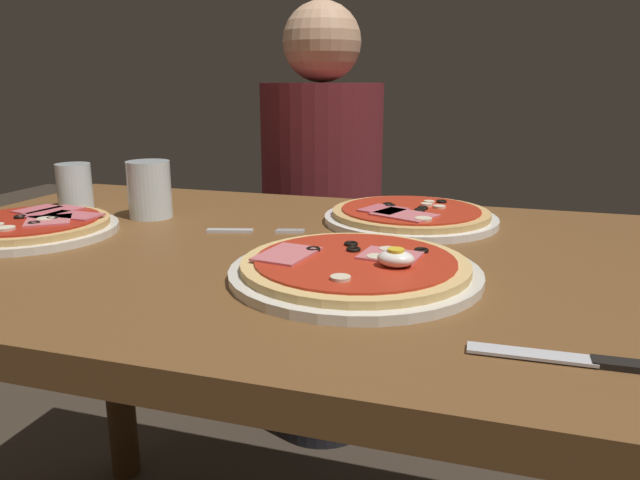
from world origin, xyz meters
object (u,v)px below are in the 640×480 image
(diner_person, at_px, (322,240))
(pizza_across_left, at_px, (30,227))
(water_glass_far, at_px, (75,189))
(dining_table, at_px, (273,319))
(pizza_foreground, at_px, (355,268))
(pizza_across_right, at_px, (410,216))
(knife, at_px, (600,362))
(fork, at_px, (247,231))
(water_glass_near, at_px, (150,193))

(diner_person, bearing_deg, pizza_across_left, 71.50)
(diner_person, bearing_deg, water_glass_far, 60.25)
(dining_table, height_order, water_glass_far, water_glass_far)
(pizza_foreground, height_order, pizza_across_right, pizza_foreground)
(dining_table, distance_m, knife, 0.51)
(pizza_across_left, xyz_separation_m, pizza_across_right, (0.57, 0.26, -0.00))
(fork, bearing_deg, water_glass_near, 166.09)
(diner_person, bearing_deg, dining_table, 101.03)
(dining_table, bearing_deg, pizza_across_right, 50.57)
(pizza_across_left, bearing_deg, fork, 19.16)
(pizza_across_left, height_order, diner_person, diner_person)
(pizza_across_right, xyz_separation_m, water_glass_far, (-0.64, -0.07, 0.03))
(water_glass_near, height_order, knife, water_glass_near)
(fork, bearing_deg, pizza_across_right, 31.43)
(knife, bearing_deg, water_glass_far, 154.25)
(water_glass_far, bearing_deg, knife, -25.75)
(pizza_foreground, distance_m, fork, 0.28)
(fork, xyz_separation_m, knife, (0.48, -0.34, 0.00))
(dining_table, xyz_separation_m, water_glass_near, (-0.28, 0.12, 0.16))
(pizza_across_right, height_order, water_glass_near, water_glass_near)
(knife, bearing_deg, pizza_foreground, 146.85)
(water_glass_near, distance_m, water_glass_far, 0.19)
(water_glass_near, xyz_separation_m, water_glass_far, (-0.19, 0.03, -0.01))
(fork, bearing_deg, pizza_foreground, -37.75)
(fork, distance_m, knife, 0.59)
(dining_table, xyz_separation_m, pizza_across_left, (-0.40, -0.05, 0.13))
(water_glass_far, distance_m, diner_person, 0.69)
(pizza_foreground, xyz_separation_m, diner_person, (-0.30, 0.82, -0.20))
(dining_table, bearing_deg, pizza_across_left, -172.92)
(pizza_across_right, bearing_deg, dining_table, -129.43)
(pizza_foreground, relative_size, water_glass_far, 3.66)
(dining_table, height_order, pizza_across_left, pizza_across_left)
(dining_table, height_order, fork, fork)
(pizza_across_left, distance_m, water_glass_near, 0.21)
(water_glass_far, bearing_deg, diner_person, 60.25)
(pizza_foreground, distance_m, pizza_across_right, 0.32)
(pizza_across_left, xyz_separation_m, knife, (0.81, -0.23, -0.01))
(water_glass_far, height_order, diner_person, diner_person)
(knife, distance_m, diner_person, 1.15)
(pizza_across_right, bearing_deg, fork, -148.57)
(water_glass_near, bearing_deg, pizza_across_left, -124.92)
(pizza_foreground, bearing_deg, dining_table, 145.32)
(water_glass_near, distance_m, diner_person, 0.65)
(fork, relative_size, knife, 0.80)
(pizza_across_left, relative_size, water_glass_near, 2.70)
(pizza_across_right, relative_size, water_glass_far, 3.48)
(pizza_across_right, bearing_deg, pizza_foreground, -93.38)
(dining_table, relative_size, water_glass_far, 14.27)
(pizza_across_left, bearing_deg, pizza_foreground, -6.10)
(pizza_across_left, xyz_separation_m, diner_person, (0.26, 0.76, -0.20))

